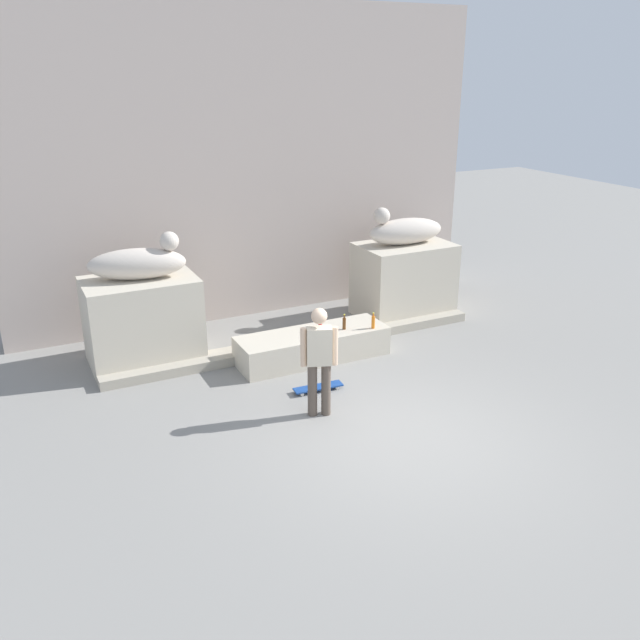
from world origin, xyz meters
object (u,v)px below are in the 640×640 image
at_px(bottle_red, 320,325).
at_px(bottle_brown, 344,323).
at_px(statue_reclining_right, 404,230).
at_px(skateboard, 318,387).
at_px(statue_reclining_left, 139,262).
at_px(bottle_orange, 373,322).
at_px(skater, 319,357).

distance_m(bottle_red, bottle_brown, 0.43).
height_order(statue_reclining_right, bottle_brown, statue_reclining_right).
xyz_separation_m(bottle_red, bottle_brown, (0.41, -0.12, 0.00)).
bearing_deg(statue_reclining_right, bottle_brown, 35.98).
relative_size(statue_reclining_right, skateboard, 2.01).
relative_size(statue_reclining_left, statue_reclining_right, 1.04).
bearing_deg(bottle_red, bottle_brown, -16.46).
bearing_deg(bottle_orange, skater, -139.65).
height_order(skateboard, bottle_red, bottle_red).
height_order(skater, bottle_red, skater).
distance_m(statue_reclining_right, skateboard, 4.25).
height_order(statue_reclining_left, bottle_red, statue_reclining_left).
distance_m(statue_reclining_right, bottle_orange, 2.47).
distance_m(skateboard, bottle_orange, 1.82).
xyz_separation_m(skater, skateboard, (0.32, 0.69, -0.86)).
bearing_deg(skateboard, bottle_orange, 33.69).
relative_size(bottle_orange, bottle_red, 1.05).
distance_m(statue_reclining_left, skater, 3.66).
height_order(statue_reclining_right, bottle_orange, statue_reclining_right).
bearing_deg(statue_reclining_left, skateboard, -34.68).
distance_m(skateboard, bottle_brown, 1.56).
bearing_deg(bottle_red, skateboard, -117.65).
relative_size(statue_reclining_left, bottle_brown, 6.03).
xyz_separation_m(skater, bottle_brown, (1.35, 1.74, -0.30)).
xyz_separation_m(statue_reclining_left, skater, (1.82, -3.05, -0.86)).
bearing_deg(bottle_orange, bottle_red, 160.94).
xyz_separation_m(bottle_orange, bottle_red, (-0.89, 0.31, -0.01)).
bearing_deg(statue_reclining_left, bottle_red, -10.37).
bearing_deg(bottle_red, statue_reclining_left, 156.60).
bearing_deg(bottle_orange, bottle_brown, 158.75).
bearing_deg(skater, skateboard, 85.36).
bearing_deg(bottle_red, bottle_orange, -19.06).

